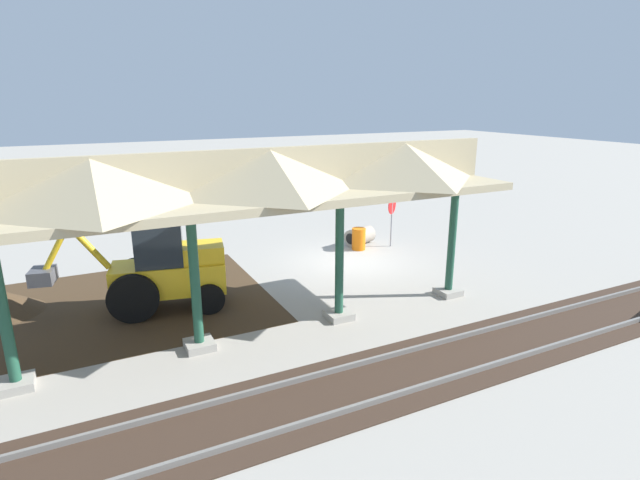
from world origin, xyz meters
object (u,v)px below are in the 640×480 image
Objects in this scene: concrete_pipe at (360,236)px; backhoe at (163,268)px; traffic_barrel at (359,239)px; stop_sign at (392,210)px.

backhoe is at bearing 20.67° from concrete_pipe.
traffic_barrel reaches higher than concrete_pipe.
stop_sign is 9.96m from backhoe.
concrete_pipe is at bearing -124.47° from traffic_barrel.
backhoe reaches higher than concrete_pipe.
backhoe is 8.65m from traffic_barrel.
traffic_barrel is (1.45, -0.21, -1.10)m from stop_sign.
traffic_barrel is (0.44, 0.64, 0.09)m from concrete_pipe.
stop_sign is 0.40× the size of backhoe.
concrete_pipe is at bearing -39.88° from stop_sign.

